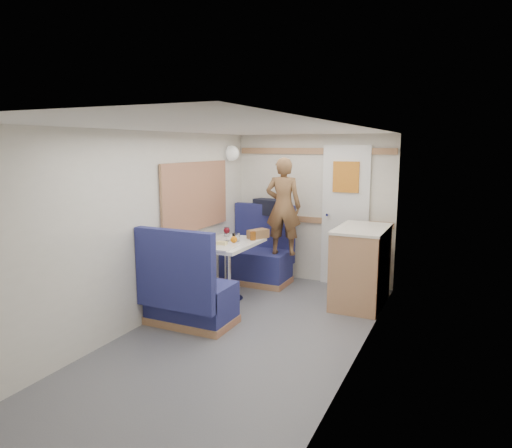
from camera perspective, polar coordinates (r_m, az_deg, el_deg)
The scene contains 27 objects.
floor at distance 4.51m, azimuth -2.26°, elevation -14.45°, with size 4.50×4.50×0.00m, color #515156.
ceiling at distance 4.12m, azimuth -2.45°, elevation 11.85°, with size 4.50×4.50×0.00m, color silver.
wall_back at distance 6.26m, azimuth 7.18°, elevation 1.88°, with size 2.20×0.02×2.00m, color silver.
wall_left at distance 4.80m, azimuth -14.10°, elevation -0.73°, with size 0.02×4.50×2.00m, color silver.
wall_right at distance 3.83m, azimuth 12.44°, elevation -3.27°, with size 0.02×4.50×2.00m, color silver.
oak_trim_low at distance 6.26m, azimuth 7.09°, elevation 0.50°, with size 2.15×0.02×0.08m, color #965F44.
oak_trim_high at distance 6.18m, azimuth 7.27°, elevation 9.04°, with size 2.15×0.02×0.08m, color #965F44.
side_window at distance 5.55m, azimuth -7.53°, elevation 3.48°, with size 0.04×1.30×0.72m, color #A3AA90.
rear_door at distance 6.11m, azimuth 11.09°, elevation 1.32°, with size 0.62×0.12×1.86m.
dinette_table at distance 5.46m, azimuth -3.55°, elevation -3.86°, with size 0.62×0.92×0.72m.
bench_far at distance 6.27m, azimuth 0.27°, elevation -4.55°, with size 0.90×0.59×1.05m.
bench_near at distance 4.82m, azimuth -8.50°, elevation -9.10°, with size 0.90×0.59×1.05m.
ledge at distance 6.38m, azimuth 1.23°, elevation 1.02°, with size 0.90×0.14×0.04m, color #965F44.
dome_light at distance 6.24m, azimuth -3.07°, elevation 8.83°, with size 0.20×0.20×0.20m, color white.
galley_counter at distance 5.49m, azimuth 12.95°, elevation -5.09°, with size 0.57×0.92×0.92m.
person at distance 5.87m, azimuth 3.43°, elevation 2.21°, with size 0.46×0.30×1.26m, color brown.
duffel_bag at distance 6.34m, azimuth 1.72°, elevation 2.13°, with size 0.45×0.22×0.22m, color black.
tray at distance 5.12m, azimuth -4.16°, elevation -2.91°, with size 0.27×0.35×0.02m, color white.
orange_fruit at distance 5.28m, azimuth -2.79°, elevation -1.96°, with size 0.08×0.08×0.08m, color orange.
cheese_block at distance 5.20m, azimuth -4.26°, elevation -2.40°, with size 0.11×0.07×0.04m, color #F2E68C.
wine_glass at distance 5.45m, azimuth -3.68°, elevation -0.90°, with size 0.08×0.08×0.17m.
tumbler_left at distance 5.17m, azimuth -7.10°, elevation -2.26°, with size 0.07×0.07×0.12m, color silver.
tumbler_mid at distance 5.77m, azimuth -3.67°, elevation -0.98°, with size 0.07×0.07×0.11m, color white.
tumbler_right at distance 5.46m, azimuth -2.36°, elevation -1.64°, with size 0.06×0.06×0.10m, color white.
beer_glass at distance 5.51m, azimuth -0.38°, elevation -1.49°, with size 0.07×0.07×0.11m, color brown.
pepper_grinder at distance 5.49m, azimuth -2.81°, elevation -1.63°, with size 0.03×0.03×0.09m, color black.
bread_loaf at distance 5.64m, azimuth 0.26°, elevation -1.24°, with size 0.14×0.26×0.11m, color brown.
Camera 1 is at (1.90, -3.65, 1.85)m, focal length 32.00 mm.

